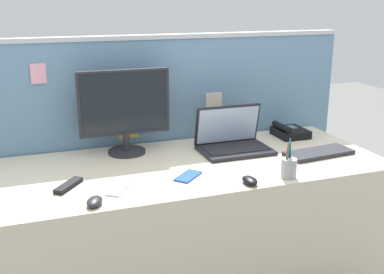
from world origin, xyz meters
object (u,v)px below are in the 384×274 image
(computer_mouse_left_hand, at_px, (250,180))
(cell_phone_white_slab, at_px, (119,189))
(desktop_monitor, at_px, (125,108))
(desk_phone, at_px, (289,132))
(pen_cup, at_px, (289,168))
(computer_mouse_right_hand, at_px, (95,201))
(cell_phone_blue_case, at_px, (188,176))
(keyboard_main, at_px, (319,153))
(tv_remote, at_px, (68,185))
(laptop, at_px, (232,140))

(computer_mouse_left_hand, xyz_separation_m, cell_phone_white_slab, (-0.56, 0.13, -0.01))
(desktop_monitor, relative_size, cell_phone_white_slab, 3.15)
(desk_phone, relative_size, pen_cup, 1.06)
(computer_mouse_right_hand, relative_size, computer_mouse_left_hand, 1.00)
(pen_cup, relative_size, cell_phone_blue_case, 1.20)
(desk_phone, xyz_separation_m, computer_mouse_left_hand, (-0.55, -0.59, -0.01))
(computer_mouse_left_hand, distance_m, cell_phone_blue_case, 0.29)
(desk_phone, bearing_deg, desktop_monitor, 178.24)
(computer_mouse_left_hand, relative_size, cell_phone_blue_case, 0.66)
(pen_cup, height_order, cell_phone_white_slab, pen_cup)
(desktop_monitor, xyz_separation_m, keyboard_main, (0.94, -0.38, -0.23))
(desktop_monitor, bearing_deg, tv_remote, -131.08)
(keyboard_main, distance_m, pen_cup, 0.39)
(desk_phone, xyz_separation_m, computer_mouse_right_hand, (-1.23, -0.58, -0.01))
(cell_phone_blue_case, height_order, tv_remote, tv_remote)
(laptop, xyz_separation_m, computer_mouse_right_hand, (-0.81, -0.46, -0.04))
(laptop, bearing_deg, pen_cup, -80.79)
(cell_phone_white_slab, height_order, tv_remote, tv_remote)
(computer_mouse_left_hand, bearing_deg, cell_phone_white_slab, 169.22)
(cell_phone_white_slab, xyz_separation_m, cell_phone_blue_case, (0.33, 0.04, 0.00))
(desktop_monitor, relative_size, computer_mouse_left_hand, 4.78)
(laptop, height_order, computer_mouse_right_hand, laptop)
(computer_mouse_left_hand, relative_size, cell_phone_white_slab, 0.66)
(computer_mouse_right_hand, bearing_deg, cell_phone_white_slab, 67.74)
(desktop_monitor, height_order, pen_cup, desktop_monitor)
(laptop, bearing_deg, tv_remote, -164.70)
(desktop_monitor, height_order, computer_mouse_left_hand, desktop_monitor)
(cell_phone_white_slab, xyz_separation_m, tv_remote, (-0.20, 0.10, 0.01))
(laptop, relative_size, tv_remote, 2.18)
(computer_mouse_right_hand, relative_size, pen_cup, 0.55)
(keyboard_main, bearing_deg, cell_phone_blue_case, 179.87)
(desk_phone, relative_size, cell_phone_white_slab, 1.27)
(desktop_monitor, xyz_separation_m, computer_mouse_right_hand, (-0.26, -0.61, -0.23))
(computer_mouse_right_hand, bearing_deg, pen_cup, 22.79)
(keyboard_main, bearing_deg, computer_mouse_left_hand, -160.79)
(laptop, distance_m, desk_phone, 0.44)
(laptop, xyz_separation_m, keyboard_main, (0.39, -0.23, -0.05))
(desk_phone, distance_m, cell_phone_white_slab, 1.20)
(desktop_monitor, distance_m, laptop, 0.60)
(laptop, bearing_deg, computer_mouse_right_hand, -150.16)
(tv_remote, bearing_deg, computer_mouse_left_hand, 21.08)
(desktop_monitor, relative_size, cell_phone_blue_case, 3.15)
(pen_cup, bearing_deg, desktop_monitor, 135.81)
(computer_mouse_left_hand, height_order, pen_cup, pen_cup)
(desktop_monitor, xyz_separation_m, computer_mouse_left_hand, (0.42, -0.62, -0.23))
(keyboard_main, xyz_separation_m, pen_cup, (-0.32, -0.23, 0.04))
(computer_mouse_right_hand, bearing_deg, desktop_monitor, 89.61)
(keyboard_main, bearing_deg, tv_remote, 175.14)
(desktop_monitor, bearing_deg, cell_phone_blue_case, -66.73)
(desktop_monitor, bearing_deg, computer_mouse_left_hand, -55.53)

